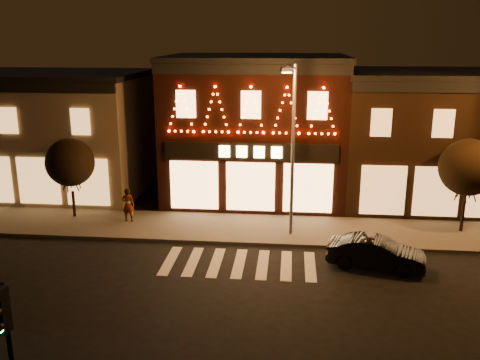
# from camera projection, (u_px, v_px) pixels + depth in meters

# --- Properties ---
(ground) EXTENTS (120.00, 120.00, 0.00)m
(ground) POSITION_uv_depth(u_px,v_px,m) (228.00, 311.00, 18.52)
(ground) COLOR black
(ground) RESTS_ON ground
(sidewalk_far) EXTENTS (44.00, 4.00, 0.15)m
(sidewalk_far) POSITION_uv_depth(u_px,v_px,m) (287.00, 230.00, 25.98)
(sidewalk_far) COLOR #47423D
(sidewalk_far) RESTS_ON ground
(building_left) EXTENTS (12.20, 8.28, 7.30)m
(building_left) POSITION_uv_depth(u_px,v_px,m) (45.00, 132.00, 32.20)
(building_left) COLOR #7E6F5A
(building_left) RESTS_ON ground
(building_pulp) EXTENTS (10.20, 8.34, 8.30)m
(building_pulp) POSITION_uv_depth(u_px,v_px,m) (256.00, 127.00, 30.82)
(building_pulp) COLOR black
(building_pulp) RESTS_ON ground
(building_right_a) EXTENTS (9.20, 8.28, 7.50)m
(building_right_a) POSITION_uv_depth(u_px,v_px,m) (421.00, 137.00, 30.04)
(building_right_a) COLOR black
(building_right_a) RESTS_ON ground
(traffic_signal_near) EXTENTS (0.34, 0.45, 4.34)m
(traffic_signal_near) POSITION_uv_depth(u_px,v_px,m) (6.00, 341.00, 10.99)
(traffic_signal_near) COLOR black
(traffic_signal_near) RESTS_ON sidewalk_near
(streetlamp_mid) EXTENTS (0.70, 1.83, 8.01)m
(streetlamp_mid) POSITION_uv_depth(u_px,v_px,m) (292.00, 138.00, 23.89)
(streetlamp_mid) COLOR #59595E
(streetlamp_mid) RESTS_ON sidewalk_far
(tree_left) EXTENTS (2.50, 2.50, 4.18)m
(tree_left) POSITION_uv_depth(u_px,v_px,m) (70.00, 162.00, 26.99)
(tree_left) COLOR black
(tree_left) RESTS_ON sidewalk_far
(tree_right) EXTENTS (2.73, 2.73, 4.56)m
(tree_right) POSITION_uv_depth(u_px,v_px,m) (468.00, 167.00, 24.86)
(tree_right) COLOR black
(tree_right) RESTS_ON sidewalk_far
(dark_sedan) EXTENTS (4.19, 2.26, 1.31)m
(dark_sedan) POSITION_uv_depth(u_px,v_px,m) (376.00, 253.00, 21.80)
(dark_sedan) COLOR black
(dark_sedan) RESTS_ON ground
(pedestrian) EXTENTS (0.65, 0.43, 1.76)m
(pedestrian) POSITION_uv_depth(u_px,v_px,m) (128.00, 205.00, 26.78)
(pedestrian) COLOR gray
(pedestrian) RESTS_ON sidewalk_far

